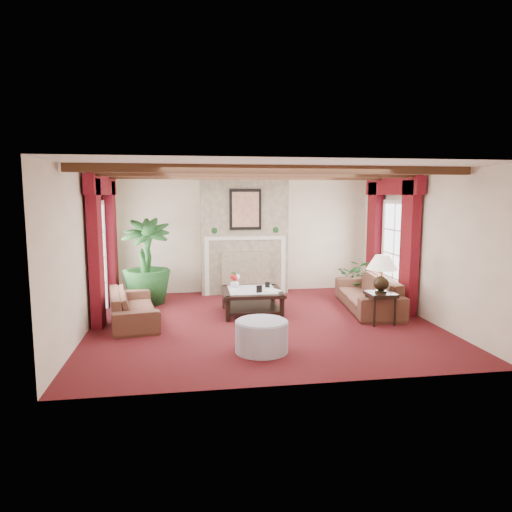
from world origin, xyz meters
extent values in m
plane|color=#3E0D0B|center=(0.00, 0.00, 0.00)|extent=(6.00, 6.00, 0.00)
plane|color=white|center=(0.00, 0.00, 2.70)|extent=(6.00, 6.00, 0.00)
cube|color=beige|center=(0.00, 2.75, 1.35)|extent=(6.00, 0.02, 2.70)
cube|color=beige|center=(-3.00, 0.00, 1.35)|extent=(0.02, 5.50, 2.70)
cube|color=beige|center=(3.00, 0.00, 1.35)|extent=(0.02, 5.50, 2.70)
imported|color=#3A0F17|center=(-2.30, 0.39, 0.38)|extent=(2.15, 1.23, 0.77)
imported|color=#3A0F17|center=(2.25, 0.63, 0.44)|extent=(2.39, 1.19, 0.87)
imported|color=black|center=(-2.17, 1.77, 0.50)|extent=(1.11, 1.85, 1.00)
imported|color=black|center=(2.41, 1.70, 0.33)|extent=(1.52, 1.53, 0.66)
cylinder|color=#9E9CB1|center=(-0.27, -1.52, 0.23)|extent=(0.78, 0.78, 0.45)
imported|color=silver|center=(-0.40, 0.92, 0.55)|extent=(0.28, 0.29, 0.18)
imported|color=black|center=(0.17, 0.39, 0.62)|extent=(0.25, 0.22, 0.31)
camera|label=1|loc=(-1.33, -7.87, 2.28)|focal=32.00mm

